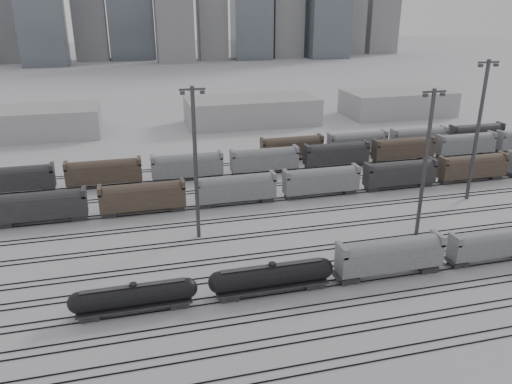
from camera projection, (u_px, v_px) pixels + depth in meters
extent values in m
plane|color=silver|center=(353.00, 285.00, 67.14)|extent=(900.00, 900.00, 0.00)
cube|color=black|center=(411.00, 354.00, 53.81)|extent=(220.00, 0.07, 0.16)
cube|color=black|center=(404.00, 346.00, 55.11)|extent=(220.00, 0.07, 0.16)
cube|color=black|center=(388.00, 327.00, 58.33)|extent=(220.00, 0.07, 0.16)
cube|color=black|center=(382.00, 320.00, 59.63)|extent=(220.00, 0.07, 0.16)
cube|color=black|center=(369.00, 303.00, 62.85)|extent=(220.00, 0.07, 0.16)
cube|color=black|center=(364.00, 297.00, 64.14)|extent=(220.00, 0.07, 0.16)
cube|color=black|center=(352.00, 283.00, 67.36)|extent=(220.00, 0.07, 0.16)
cube|color=black|center=(347.00, 278.00, 68.66)|extent=(220.00, 0.07, 0.16)
cube|color=black|center=(337.00, 265.00, 71.88)|extent=(220.00, 0.07, 0.16)
cube|color=black|center=(333.00, 261.00, 73.18)|extent=(220.00, 0.07, 0.16)
cube|color=black|center=(324.00, 250.00, 76.40)|extent=(220.00, 0.07, 0.16)
cube|color=black|center=(320.00, 246.00, 77.69)|extent=(220.00, 0.07, 0.16)
cube|color=black|center=(308.00, 231.00, 82.72)|extent=(220.00, 0.07, 0.16)
cube|color=black|center=(305.00, 227.00, 84.02)|extent=(220.00, 0.07, 0.16)
cube|color=black|center=(295.00, 214.00, 89.04)|extent=(220.00, 0.07, 0.16)
cube|color=black|center=(292.00, 211.00, 90.34)|extent=(220.00, 0.07, 0.16)
cube|color=black|center=(283.00, 200.00, 95.36)|extent=(220.00, 0.07, 0.16)
cube|color=black|center=(281.00, 198.00, 96.66)|extent=(220.00, 0.07, 0.16)
cube|color=black|center=(271.00, 186.00, 102.59)|extent=(220.00, 0.07, 0.16)
cube|color=black|center=(269.00, 184.00, 103.89)|extent=(220.00, 0.07, 0.16)
cube|color=black|center=(261.00, 174.00, 109.82)|extent=(220.00, 0.07, 0.16)
cube|color=black|center=(259.00, 172.00, 111.11)|extent=(220.00, 0.07, 0.16)
cube|color=black|center=(252.00, 163.00, 117.04)|extent=(220.00, 0.07, 0.16)
cube|color=black|center=(251.00, 162.00, 118.34)|extent=(220.00, 0.07, 0.16)
cube|color=#232426|center=(90.00, 315.00, 59.88)|extent=(2.31, 1.87, 0.62)
cube|color=#232426|center=(179.00, 302.00, 62.40)|extent=(2.31, 1.87, 0.62)
cube|color=#232426|center=(135.00, 305.00, 60.98)|extent=(13.80, 2.40, 0.22)
cylinder|color=black|center=(134.00, 295.00, 60.47)|extent=(12.91, 2.58, 2.58)
sphere|color=black|center=(78.00, 303.00, 58.95)|extent=(2.58, 2.58, 2.58)
sphere|color=black|center=(187.00, 288.00, 62.00)|extent=(2.58, 2.58, 2.58)
cylinder|color=black|center=(133.00, 285.00, 59.96)|extent=(0.89, 0.89, 0.45)
cube|color=#232426|center=(133.00, 286.00, 59.99)|extent=(12.46, 0.80, 0.05)
cube|color=#232426|center=(229.00, 295.00, 63.88)|extent=(2.50, 2.02, 0.67)
cube|color=#232426|center=(313.00, 283.00, 66.61)|extent=(2.50, 2.02, 0.67)
cube|color=#232426|center=(272.00, 285.00, 65.07)|extent=(14.93, 2.60, 0.24)
cylinder|color=black|center=(272.00, 275.00, 64.52)|extent=(13.97, 2.79, 2.79)
sphere|color=black|center=(219.00, 282.00, 62.87)|extent=(2.79, 2.79, 2.79)
sphere|color=black|center=(323.00, 268.00, 66.17)|extent=(2.79, 2.79, 2.79)
cylinder|color=black|center=(272.00, 265.00, 63.97)|extent=(0.96, 0.96, 0.48)
cube|color=#232426|center=(272.00, 265.00, 64.00)|extent=(13.49, 0.87, 0.06)
cube|color=#232426|center=(348.00, 278.00, 67.78)|extent=(2.61, 2.11, 0.70)
cube|color=#232426|center=(426.00, 267.00, 70.62)|extent=(2.61, 2.11, 0.70)
cube|color=gray|center=(390.00, 257.00, 68.35)|extent=(15.05, 3.01, 3.21)
cylinder|color=gray|center=(390.00, 249.00, 67.92)|extent=(13.65, 2.91, 2.91)
cube|color=gray|center=(342.00, 250.00, 65.93)|extent=(0.70, 3.01, 1.41)
cube|color=gray|center=(438.00, 238.00, 69.34)|extent=(0.70, 3.01, 1.41)
cone|color=#232426|center=(388.00, 270.00, 69.06)|extent=(2.41, 2.41, 0.90)
cube|color=#232426|center=(458.00, 263.00, 71.85)|extent=(2.29, 1.85, 0.62)
cube|color=gray|center=(491.00, 245.00, 72.35)|extent=(13.20, 2.64, 2.82)
cylinder|color=gray|center=(493.00, 239.00, 71.98)|extent=(11.97, 2.55, 2.55)
cube|color=gray|center=(455.00, 240.00, 70.23)|extent=(0.62, 2.64, 1.23)
cone|color=#232426|center=(489.00, 256.00, 72.97)|extent=(2.11, 2.11, 0.79)
cylinder|color=#3D3D40|center=(196.00, 166.00, 76.52)|extent=(0.62, 0.62, 24.24)
cube|color=#3D3D40|center=(192.00, 89.00, 72.35)|extent=(3.88, 0.29, 0.29)
cube|color=#3D3D40|center=(182.00, 93.00, 72.18)|extent=(0.68, 0.48, 0.48)
cube|color=#3D3D40|center=(202.00, 92.00, 72.86)|extent=(0.68, 0.48, 0.48)
cylinder|color=#3D3D40|center=(425.00, 166.00, 77.20)|extent=(0.61, 0.61, 23.78)
cube|color=#3D3D40|center=(434.00, 92.00, 73.10)|extent=(3.80, 0.29, 0.29)
cube|color=#3D3D40|center=(425.00, 95.00, 72.94)|extent=(0.67, 0.48, 0.48)
cube|color=#3D3D40|center=(442.00, 94.00, 73.61)|extent=(0.67, 0.48, 0.48)
cylinder|color=#3D3D40|center=(477.00, 132.00, 91.71)|extent=(0.67, 0.67, 26.24)
cube|color=#3D3D40|center=(489.00, 62.00, 87.20)|extent=(4.20, 0.31, 0.31)
cube|color=#3D3D40|center=(481.00, 66.00, 87.02)|extent=(0.73, 0.52, 0.52)
cube|color=#3D3D40|center=(496.00, 65.00, 87.76)|extent=(0.73, 0.52, 0.52)
cube|color=#232426|center=(41.00, 208.00, 84.90)|extent=(15.00, 3.00, 5.60)
cube|color=#4E3E31|center=(143.00, 198.00, 88.91)|extent=(15.00, 3.00, 5.60)
cube|color=gray|center=(236.00, 190.00, 92.92)|extent=(15.00, 3.00, 5.60)
cube|color=gray|center=(321.00, 182.00, 96.92)|extent=(15.00, 3.00, 5.60)
cube|color=#232426|center=(400.00, 175.00, 100.93)|extent=(15.00, 3.00, 5.60)
cube|color=#4E3E31|center=(472.00, 168.00, 104.94)|extent=(15.00, 3.00, 5.60)
cube|color=#232426|center=(14.00, 181.00, 97.70)|extent=(15.00, 3.00, 5.60)
cube|color=#4E3E31|center=(104.00, 174.00, 101.71)|extent=(15.00, 3.00, 5.60)
cube|color=gray|center=(187.00, 167.00, 105.72)|extent=(15.00, 3.00, 5.60)
cube|color=gray|center=(264.00, 161.00, 109.73)|extent=(15.00, 3.00, 5.60)
cube|color=#232426|center=(336.00, 155.00, 113.73)|extent=(15.00, 3.00, 5.60)
cube|color=#4E3E31|center=(403.00, 150.00, 117.74)|extent=(15.00, 3.00, 5.60)
cube|color=gray|center=(465.00, 145.00, 121.75)|extent=(15.00, 3.00, 5.60)
cube|color=#4E3E31|center=(292.00, 148.00, 119.07)|extent=(15.00, 3.00, 5.60)
cube|color=gray|center=(357.00, 144.00, 123.08)|extent=(15.00, 3.00, 5.60)
cube|color=gray|center=(418.00, 139.00, 127.09)|extent=(15.00, 3.00, 5.60)
cube|color=#232426|center=(476.00, 135.00, 131.10)|extent=(15.00, 3.00, 5.60)
cube|color=#A1A1A3|center=(6.00, 124.00, 137.36)|extent=(50.00, 18.00, 8.00)
cube|color=#A1A1A3|center=(252.00, 111.00, 153.87)|extent=(40.00, 18.00, 8.00)
cube|color=#A1A1A3|center=(397.00, 103.00, 165.66)|extent=(35.00, 18.00, 8.00)
cube|color=gray|center=(88.00, 22.00, 300.83)|extent=(20.00, 16.00, 48.00)
cube|color=gray|center=(171.00, 11.00, 310.47)|extent=(22.00, 17.60, 60.00)
cube|color=gray|center=(211.00, 29.00, 320.31)|extent=(18.00, 14.40, 38.00)
cube|color=#525963|center=(249.00, 0.00, 320.11)|extent=(24.00, 19.20, 72.00)
cube|color=gray|center=(286.00, 22.00, 330.84)|extent=(20.00, 16.00, 45.00)
cube|color=gray|center=(355.00, 25.00, 343.53)|extent=(18.00, 14.40, 40.00)
cube|color=gray|center=(388.00, 16.00, 347.27)|extent=(22.00, 17.60, 52.00)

